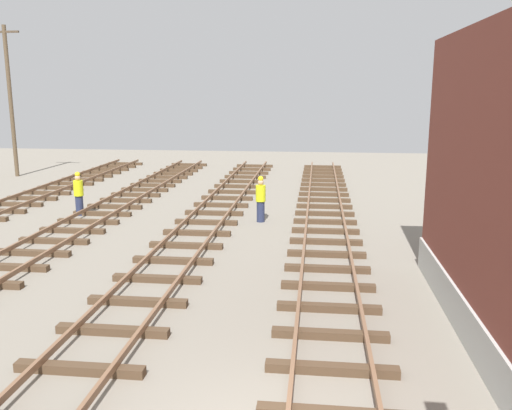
{
  "coord_description": "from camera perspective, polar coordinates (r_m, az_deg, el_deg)",
  "views": [
    {
      "loc": [
        0.61,
        -7.15,
        5.18
      ],
      "look_at": [
        -1.14,
        8.17,
        1.93
      ],
      "focal_mm": 37.93,
      "sensor_mm": 36.0,
      "label": 1
    }
  ],
  "objects": [
    {
      "name": "track_worker_foreground",
      "position": [
        24.05,
        -18.19,
        1.13
      ],
      "size": [
        0.4,
        0.4,
        1.87
      ],
      "color": "#262D4C",
      "rests_on": "ground"
    },
    {
      "name": "utility_pole_far",
      "position": [
        36.46,
        -24.48,
        10.11
      ],
      "size": [
        1.8,
        0.24,
        9.02
      ],
      "color": "brown",
      "rests_on": "ground"
    },
    {
      "name": "track_worker_distant",
      "position": [
        21.7,
        0.49,
        0.62
      ],
      "size": [
        0.4,
        0.4,
        1.87
      ],
      "color": "#262D4C",
      "rests_on": "ground"
    }
  ]
}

